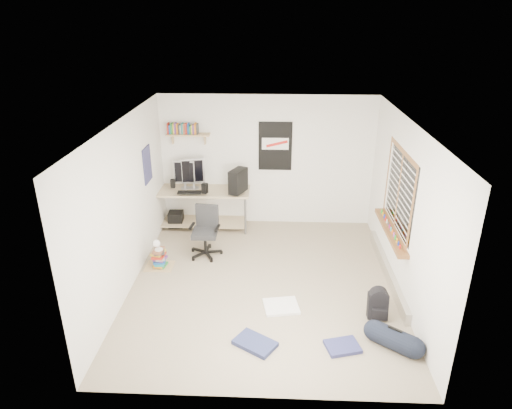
{
  "coord_description": "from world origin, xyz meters",
  "views": [
    {
      "loc": [
        0.15,
        -5.98,
        3.89
      ],
      "look_at": [
        -0.13,
        0.38,
        1.16
      ],
      "focal_mm": 32.0,
      "sensor_mm": 36.0,
      "label": 1
    }
  ],
  "objects_px": {
    "office_chair": "(205,229)",
    "book_stack": "(159,259)",
    "duffel_bag": "(394,339)",
    "backpack": "(378,306)",
    "desk": "(203,208)"
  },
  "relations": [
    {
      "from": "desk",
      "to": "book_stack",
      "type": "bearing_deg",
      "value": -120.03
    },
    {
      "from": "office_chair",
      "to": "duffel_bag",
      "type": "xyz_separation_m",
      "value": [
        2.67,
        -2.23,
        -0.35
      ]
    },
    {
      "from": "desk",
      "to": "book_stack",
      "type": "xyz_separation_m",
      "value": [
        -0.5,
        -1.57,
        -0.21
      ]
    },
    {
      "from": "backpack",
      "to": "duffel_bag",
      "type": "height_order",
      "value": "duffel_bag"
    },
    {
      "from": "book_stack",
      "to": "office_chair",
      "type": "bearing_deg",
      "value": 30.77
    },
    {
      "from": "desk",
      "to": "backpack",
      "type": "bearing_deg",
      "value": -57.32
    },
    {
      "from": "backpack",
      "to": "office_chair",
      "type": "bearing_deg",
      "value": 150.46
    },
    {
      "from": "office_chair",
      "to": "book_stack",
      "type": "distance_m",
      "value": 0.89
    },
    {
      "from": "backpack",
      "to": "book_stack",
      "type": "distance_m",
      "value": 3.51
    },
    {
      "from": "desk",
      "to": "backpack",
      "type": "relative_size",
      "value": 5.06
    },
    {
      "from": "book_stack",
      "to": "duffel_bag",
      "type": "bearing_deg",
      "value": -28.2
    },
    {
      "from": "desk",
      "to": "office_chair",
      "type": "relative_size",
      "value": 2.05
    },
    {
      "from": "duffel_bag",
      "to": "book_stack",
      "type": "bearing_deg",
      "value": -171.24
    },
    {
      "from": "duffel_bag",
      "to": "book_stack",
      "type": "xyz_separation_m",
      "value": [
        -3.37,
        1.81,
        0.01
      ]
    },
    {
      "from": "office_chair",
      "to": "desk",
      "type": "bearing_deg",
      "value": 107.12
    }
  ]
}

